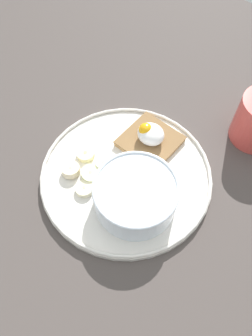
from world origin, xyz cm
name	(u,v)px	position (x,y,z in cm)	size (l,w,h in cm)	color
ground_plane	(126,180)	(0.00, 0.00, 1.00)	(120.00, 120.00, 2.00)	#483F3C
plate	(126,175)	(0.00, 0.00, 2.80)	(29.46, 29.46, 1.60)	silver
oatmeal_bowl	(136,195)	(4.68, -3.08, 5.69)	(13.38, 13.38, 5.41)	white
toast_slice	(150,141)	(-1.05, 7.81, 3.64)	(9.55, 9.55, 1.13)	olive
poached_egg	(150,133)	(-1.21, 7.75, 5.78)	(4.91, 4.46, 3.58)	white
banana_slice_front	(91,174)	(-4.20, -4.27, 3.76)	(4.24, 4.14, 1.75)	#F1F1BB
banana_slice_left	(71,170)	(-7.33, -5.92, 3.76)	(4.51, 4.50, 1.70)	#FBE5BD
banana_slice_back	(84,189)	(-3.15, -6.87, 3.49)	(3.64, 3.62, 1.05)	#FAEEC2
banana_slice_right	(86,154)	(-7.86, -1.85, 3.54)	(4.55, 4.55, 1.14)	beige
banana_slice_inner	(104,164)	(-3.90, -1.41, 3.77)	(3.68, 3.78, 1.70)	beige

